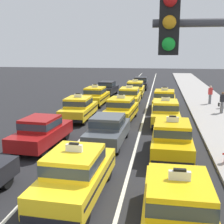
{
  "coord_description": "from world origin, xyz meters",
  "views": [
    {
      "loc": [
        2.78,
        -5.72,
        4.87
      ],
      "look_at": [
        -0.07,
        10.97,
        1.3
      ],
      "focal_mm": 46.3,
      "sensor_mm": 36.0,
      "label": 1
    }
  ],
  "objects_px": {
    "taxi_right_third": "(165,112)",
    "taxi_center_fourth": "(129,96)",
    "taxi_center_fifth": "(135,88)",
    "taxi_right_fourth": "(164,99)",
    "taxi_center_nearest": "(76,173)",
    "taxi_right_nearest": "(178,206)",
    "sedan_left_second": "(41,131)",
    "taxi_right_second": "(172,137)",
    "sedan_center_sixth": "(141,83)",
    "sedan_center_second": "(108,129)",
    "pedestrian_trailing": "(210,95)",
    "pedestrian_mid_block": "(222,102)",
    "taxi_left_fourth": "(95,96)",
    "sedan_left_fifth": "(107,88)",
    "taxi_center_third": "(121,109)",
    "taxi_left_third": "(79,108)"
  },
  "relations": [
    {
      "from": "sedan_center_second",
      "to": "taxi_right_third",
      "type": "xyz_separation_m",
      "value": [
        3.01,
        4.8,
        0.03
      ]
    },
    {
      "from": "sedan_center_second",
      "to": "taxi_center_third",
      "type": "xyz_separation_m",
      "value": [
        -0.04,
        5.36,
        0.03
      ]
    },
    {
      "from": "taxi_right_third",
      "to": "sedan_left_fifth",
      "type": "bearing_deg",
      "value": 116.99
    },
    {
      "from": "pedestrian_trailing",
      "to": "pedestrian_mid_block",
      "type": "bearing_deg",
      "value": -86.45
    },
    {
      "from": "taxi_center_nearest",
      "to": "taxi_center_fourth",
      "type": "relative_size",
      "value": 1.01
    },
    {
      "from": "taxi_left_third",
      "to": "sedan_center_sixth",
      "type": "distance_m",
      "value": 18.39
    },
    {
      "from": "sedan_left_second",
      "to": "taxi_right_second",
      "type": "distance_m",
      "value": 6.58
    },
    {
      "from": "taxi_center_fifth",
      "to": "pedestrian_trailing",
      "type": "relative_size",
      "value": 2.75
    },
    {
      "from": "taxi_center_fourth",
      "to": "taxi_center_third",
      "type": "bearing_deg",
      "value": -89.35
    },
    {
      "from": "sedan_center_sixth",
      "to": "taxi_right_third",
      "type": "distance_m",
      "value": 18.78
    },
    {
      "from": "taxi_right_third",
      "to": "taxi_center_fourth",
      "type": "bearing_deg",
      "value": 115.85
    },
    {
      "from": "taxi_left_third",
      "to": "taxi_center_fourth",
      "type": "bearing_deg",
      "value": 63.49
    },
    {
      "from": "taxi_center_third",
      "to": "taxi_right_fourth",
      "type": "height_order",
      "value": "same"
    },
    {
      "from": "taxi_center_third",
      "to": "taxi_center_fourth",
      "type": "height_order",
      "value": "same"
    },
    {
      "from": "taxi_left_fourth",
      "to": "taxi_center_fifth",
      "type": "relative_size",
      "value": 1.0
    },
    {
      "from": "taxi_right_second",
      "to": "taxi_left_third",
      "type": "bearing_deg",
      "value": 135.21
    },
    {
      "from": "taxi_right_nearest",
      "to": "pedestrian_trailing",
      "type": "distance_m",
      "value": 20.48
    },
    {
      "from": "sedan_left_fifth",
      "to": "taxi_center_third",
      "type": "xyz_separation_m",
      "value": [
        3.21,
        -11.75,
        0.03
      ]
    },
    {
      "from": "taxi_center_fifth",
      "to": "pedestrian_trailing",
      "type": "xyz_separation_m",
      "value": [
        7.24,
        -4.24,
        0.11
      ]
    },
    {
      "from": "taxi_center_third",
      "to": "taxi_center_nearest",
      "type": "bearing_deg",
      "value": -89.99
    },
    {
      "from": "sedan_left_second",
      "to": "taxi_center_fifth",
      "type": "distance_m",
      "value": 18.24
    },
    {
      "from": "taxi_right_second",
      "to": "taxi_right_fourth",
      "type": "xyz_separation_m",
      "value": [
        -0.27,
        11.16,
        0.0
      ]
    },
    {
      "from": "taxi_center_nearest",
      "to": "sedan_center_sixth",
      "type": "bearing_deg",
      "value": 89.83
    },
    {
      "from": "sedan_left_second",
      "to": "taxi_center_fifth",
      "type": "xyz_separation_m",
      "value": [
        3.21,
        17.95,
        0.03
      ]
    },
    {
      "from": "taxi_center_fourth",
      "to": "taxi_right_third",
      "type": "relative_size",
      "value": 1.0
    },
    {
      "from": "sedan_left_second",
      "to": "sedan_center_sixth",
      "type": "bearing_deg",
      "value": 82.13
    },
    {
      "from": "sedan_center_second",
      "to": "taxi_right_fourth",
      "type": "xyz_separation_m",
      "value": [
        2.99,
        10.06,
        0.03
      ]
    },
    {
      "from": "sedan_center_second",
      "to": "pedestrian_trailing",
      "type": "height_order",
      "value": "pedestrian_trailing"
    },
    {
      "from": "taxi_left_third",
      "to": "sedan_center_second",
      "type": "bearing_deg",
      "value": -59.24
    },
    {
      "from": "taxi_center_fifth",
      "to": "taxi_right_fourth",
      "type": "distance_m",
      "value": 7.58
    },
    {
      "from": "taxi_left_fourth",
      "to": "sedan_center_sixth",
      "type": "height_order",
      "value": "taxi_left_fourth"
    },
    {
      "from": "taxi_left_fourth",
      "to": "sedan_center_sixth",
      "type": "bearing_deg",
      "value": 75.01
    },
    {
      "from": "sedan_left_second",
      "to": "taxi_center_nearest",
      "type": "relative_size",
      "value": 0.95
    },
    {
      "from": "pedestrian_mid_block",
      "to": "sedan_left_fifth",
      "type": "bearing_deg",
      "value": 141.58
    },
    {
      "from": "taxi_right_second",
      "to": "pedestrian_trailing",
      "type": "height_order",
      "value": "taxi_right_second"
    },
    {
      "from": "taxi_left_third",
      "to": "sedan_center_sixth",
      "type": "relative_size",
      "value": 1.06
    },
    {
      "from": "taxi_center_nearest",
      "to": "taxi_right_nearest",
      "type": "distance_m",
      "value": 3.63
    },
    {
      "from": "sedan_left_second",
      "to": "taxi_center_nearest",
      "type": "height_order",
      "value": "taxi_center_nearest"
    },
    {
      "from": "sedan_left_second",
      "to": "pedestrian_mid_block",
      "type": "xyz_separation_m",
      "value": [
        10.71,
        9.63,
        0.14
      ]
    },
    {
      "from": "taxi_center_nearest",
      "to": "sedan_center_second",
      "type": "distance_m",
      "value": 5.75
    },
    {
      "from": "taxi_left_fourth",
      "to": "taxi_center_fifth",
      "type": "height_order",
      "value": "same"
    },
    {
      "from": "taxi_left_fourth",
      "to": "sedan_center_sixth",
      "type": "xyz_separation_m",
      "value": [
        3.28,
        12.24,
        -0.03
      ]
    },
    {
      "from": "sedan_center_sixth",
      "to": "pedestrian_trailing",
      "type": "height_order",
      "value": "pedestrian_trailing"
    },
    {
      "from": "taxi_left_fourth",
      "to": "taxi_right_fourth",
      "type": "height_order",
      "value": "same"
    },
    {
      "from": "pedestrian_mid_block",
      "to": "taxi_right_third",
      "type": "bearing_deg",
      "value": -138.55
    },
    {
      "from": "taxi_center_third",
      "to": "pedestrian_mid_block",
      "type": "xyz_separation_m",
      "value": [
        7.43,
        3.31,
        0.11
      ]
    },
    {
      "from": "sedan_left_fifth",
      "to": "pedestrian_trailing",
      "type": "relative_size",
      "value": 2.64
    },
    {
      "from": "sedan_left_fifth",
      "to": "sedan_center_second",
      "type": "bearing_deg",
      "value": -79.22
    },
    {
      "from": "taxi_right_second",
      "to": "taxi_right_fourth",
      "type": "relative_size",
      "value": 0.99
    },
    {
      "from": "taxi_center_nearest",
      "to": "pedestrian_mid_block",
      "type": "distance_m",
      "value": 16.22
    }
  ]
}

